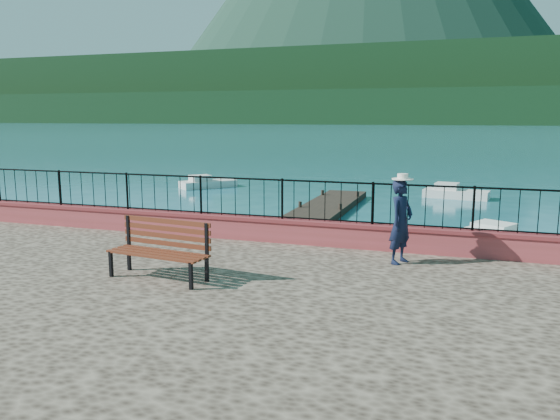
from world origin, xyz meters
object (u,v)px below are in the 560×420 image
Objects in this scene: boat_3 at (208,181)px; boat_4 at (456,190)px; park_bench at (159,262)px; person at (401,222)px; boat_1 at (508,236)px.

boat_4 is (14.29, 0.31, 0.00)m from boat_3.
park_bench is 4.98m from person.
boat_1 is (6.87, 10.03, -1.13)m from park_bench.
park_bench reaches higher than boat_4.
person reaches higher than boat_1.
boat_3 is at bearing 60.06° from person.
boat_1 and boat_3 have the same top height.
boat_4 is at bearing 83.38° from park_bench.
person is at bearing -83.95° from boat_4.
boat_4 is at bearing 21.05° from person.
boat_3 is at bearing -170.03° from boat_4.
boat_1 is 1.02× the size of boat_3.
person is at bearing -102.09° from boat_3.
boat_3 is 14.30m from boat_4.
boat_1 is 1.03× the size of boat_4.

